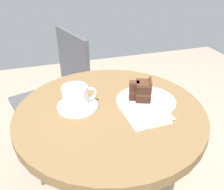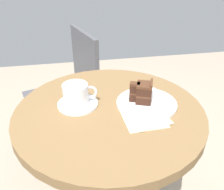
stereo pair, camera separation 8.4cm
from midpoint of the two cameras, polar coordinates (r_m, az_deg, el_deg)
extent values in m
cylinder|color=brown|center=(0.85, 2.20, -4.35)|extent=(0.67, 0.67, 0.03)
cylinder|color=silver|center=(1.09, 1.81, -19.70)|extent=(0.07, 0.07, 0.66)
cylinder|color=white|center=(0.86, -5.48, -2.23)|extent=(0.15, 0.15, 0.01)
cylinder|color=white|center=(0.84, -5.95, 0.26)|extent=(0.09, 0.09, 0.07)
cylinder|color=beige|center=(0.82, -6.08, 2.32)|extent=(0.08, 0.08, 0.00)
torus|color=white|center=(0.85, -2.42, 0.59)|extent=(0.05, 0.01, 0.05)
cube|color=silver|center=(0.82, -4.97, -3.39)|extent=(0.08, 0.01, 0.00)
ellipsoid|color=silver|center=(0.81, -8.16, -3.84)|extent=(0.02, 0.02, 0.00)
cylinder|color=white|center=(0.87, 10.93, -1.90)|extent=(0.22, 0.22, 0.01)
cube|color=#381E14|center=(0.86, 10.39, -0.82)|extent=(0.07, 0.07, 0.03)
cube|color=#381E14|center=(0.86, 8.18, -0.62)|extent=(0.04, 0.04, 0.03)
cube|color=#4C2B19|center=(0.85, 10.50, 0.22)|extent=(0.07, 0.07, 0.01)
cube|color=#4C2B19|center=(0.85, 8.27, 0.42)|extent=(0.04, 0.04, 0.01)
cube|color=#381E14|center=(0.84, 10.62, 1.27)|extent=(0.07, 0.07, 0.03)
cube|color=#381E14|center=(0.84, 8.36, 1.48)|extent=(0.04, 0.04, 0.03)
cube|color=#4C2B19|center=(0.83, 10.73, 2.35)|extent=(0.07, 0.07, 0.01)
cube|color=#4C2B19|center=(0.83, 8.45, 2.56)|extent=(0.04, 0.04, 0.01)
cube|color=#4C2B19|center=(0.85, 12.17, 0.53)|extent=(0.03, 0.06, 0.08)
cube|color=silver|center=(0.90, 8.92, -0.04)|extent=(0.10, 0.05, 0.00)
cube|color=silver|center=(0.94, 12.15, 1.10)|extent=(0.04, 0.03, 0.00)
cube|color=beige|center=(0.80, 10.56, -5.61)|extent=(0.14, 0.14, 0.00)
cube|color=beige|center=(0.81, 11.67, -5.32)|extent=(0.14, 0.14, 0.00)
cylinder|color=#4C4C51|center=(1.69, -17.03, -6.29)|extent=(0.02, 0.02, 0.42)
cylinder|color=#4C4C51|center=(1.44, -14.13, -13.28)|extent=(0.02, 0.02, 0.42)
cylinder|color=#4C4C51|center=(1.75, -6.74, -3.57)|extent=(0.02, 0.02, 0.42)
cylinder|color=#4C4C51|center=(1.51, -2.13, -9.70)|extent=(0.02, 0.02, 0.42)
cube|color=#4C4C51|center=(1.46, -10.80, -1.16)|extent=(0.48, 0.48, 0.02)
cube|color=#4C4C51|center=(1.42, -4.83, 7.51)|extent=(0.13, 0.35, 0.38)
camera|label=1|loc=(0.04, -87.14, 1.69)|focal=38.00mm
camera|label=2|loc=(0.04, 92.86, -1.69)|focal=38.00mm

